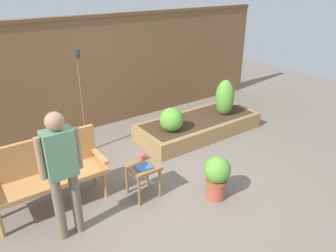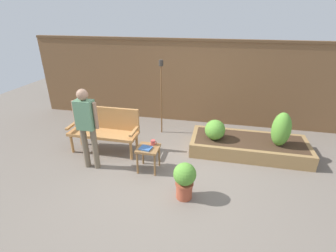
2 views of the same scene
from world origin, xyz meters
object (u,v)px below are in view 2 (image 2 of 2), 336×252
(tiki_torch, at_px, (161,85))
(shrub_far_corner, at_px, (281,129))
(shrub_near_bench, at_px, (215,130))
(potted_boxwood, at_px, (185,179))
(side_table, at_px, (148,151))
(garden_bench, at_px, (105,127))
(person_by_bench, at_px, (86,123))
(cup_on_table, at_px, (153,142))
(book_on_table, at_px, (146,148))

(tiki_torch, bearing_deg, shrub_far_corner, -14.66)
(shrub_near_bench, xyz_separation_m, shrub_far_corner, (1.27, 0.00, 0.14))
(shrub_near_bench, bearing_deg, potted_boxwood, -103.73)
(side_table, height_order, tiki_torch, tiki_torch)
(garden_bench, height_order, side_table, garden_bench)
(tiki_torch, height_order, person_by_bench, tiki_torch)
(potted_boxwood, distance_m, shrub_far_corner, 2.31)
(shrub_far_corner, height_order, person_by_bench, person_by_bench)
(shrub_far_corner, relative_size, person_by_bench, 0.45)
(cup_on_table, bearing_deg, shrub_far_corner, 19.38)
(cup_on_table, bearing_deg, book_on_table, -116.52)
(book_on_table, bearing_deg, potted_boxwood, -26.08)
(cup_on_table, relative_size, book_on_table, 0.59)
(shrub_far_corner, bearing_deg, person_by_bench, -162.59)
(potted_boxwood, bearing_deg, tiki_torch, 112.28)
(shrub_far_corner, bearing_deg, cup_on_table, -160.62)
(shrub_near_bench, height_order, person_by_bench, person_by_bench)
(cup_on_table, bearing_deg, tiki_torch, 97.87)
(potted_boxwood, bearing_deg, garden_bench, 148.23)
(side_table, bearing_deg, shrub_near_bench, 39.36)
(potted_boxwood, bearing_deg, cup_on_table, 133.76)
(shrub_far_corner, bearing_deg, side_table, -158.55)
(side_table, height_order, book_on_table, book_on_table)
(potted_boxwood, bearing_deg, shrub_near_bench, 76.27)
(shrub_near_bench, relative_size, person_by_bench, 0.27)
(cup_on_table, relative_size, tiki_torch, 0.07)
(cup_on_table, height_order, tiki_torch, tiki_torch)
(book_on_table, bearing_deg, tiki_torch, 103.16)
(potted_boxwood, xyz_separation_m, shrub_far_corner, (1.65, 1.58, 0.29))
(cup_on_table, height_order, person_by_bench, person_by_bench)
(book_on_table, relative_size, shrub_far_corner, 0.30)
(potted_boxwood, height_order, shrub_near_bench, shrub_near_bench)
(cup_on_table, bearing_deg, potted_boxwood, -46.24)
(garden_bench, relative_size, book_on_table, 6.89)
(side_table, bearing_deg, person_by_bench, -172.22)
(cup_on_table, distance_m, book_on_table, 0.20)
(shrub_near_bench, xyz_separation_m, person_by_bench, (-2.25, -1.10, 0.42))
(cup_on_table, bearing_deg, garden_bench, 160.21)
(book_on_table, distance_m, shrub_near_bench, 1.56)
(side_table, relative_size, tiki_torch, 0.27)
(side_table, relative_size, person_by_bench, 0.31)
(garden_bench, height_order, potted_boxwood, garden_bench)
(potted_boxwood, bearing_deg, shrub_far_corner, 43.71)
(person_by_bench, bearing_deg, garden_bench, 91.68)
(shrub_near_bench, bearing_deg, tiki_torch, 152.77)
(cup_on_table, xyz_separation_m, book_on_table, (-0.09, -0.18, -0.03))
(book_on_table, bearing_deg, garden_bench, 160.09)
(garden_bench, distance_m, side_table, 1.24)
(shrub_near_bench, distance_m, tiki_torch, 1.63)
(garden_bench, height_order, person_by_bench, person_by_bench)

